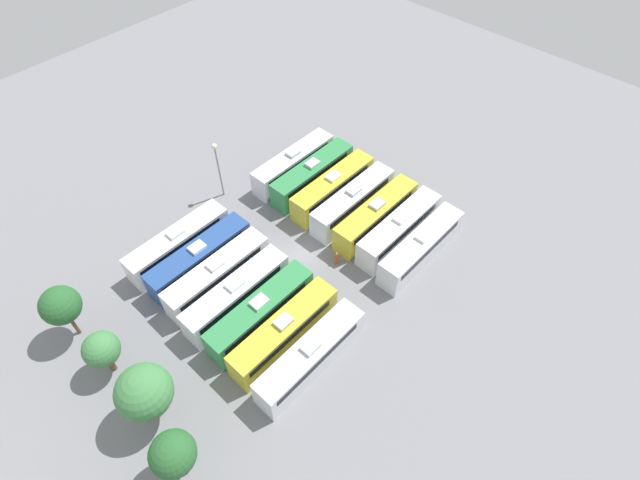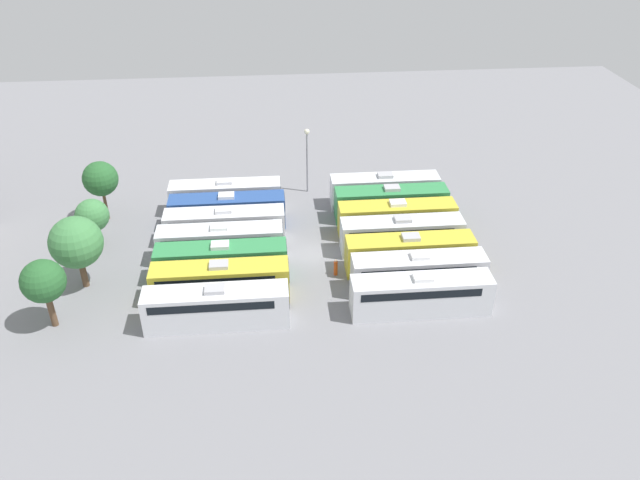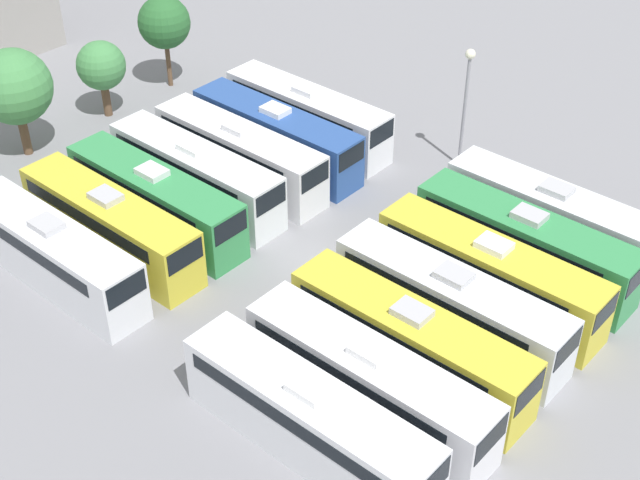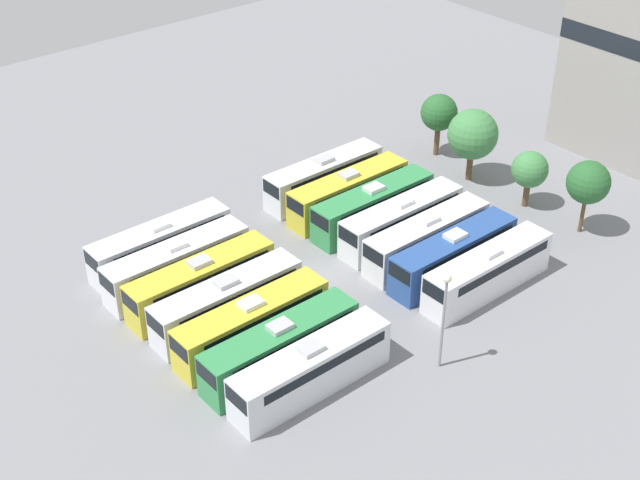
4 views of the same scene
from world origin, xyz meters
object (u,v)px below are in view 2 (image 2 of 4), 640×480
bus_9 (221,261)px  tree_3 (100,179)px  bus_5 (391,202)px  light_pole (307,150)px  bus_1 (418,272)px  bus_0 (421,294)px  bus_3 (401,234)px  bus_13 (225,196)px  bus_12 (227,210)px  bus_6 (384,189)px  tree_0 (43,282)px  bus_4 (396,218)px  tree_2 (92,216)px  tree_1 (76,243)px  bus_10 (220,242)px  worker_person (336,268)px  bus_2 (409,253)px  bus_7 (216,306)px  bus_11 (225,225)px  bus_8 (220,281)px

bus_9 → tree_3: tree_3 is taller
bus_5 → light_pole: (6.82, 8.35, 3.35)m
bus_1 → bus_5: same height
bus_0 → bus_3: size_ratio=1.00×
bus_9 → bus_13: 12.64m
bus_5 → bus_12: bearing=90.7°
bus_9 → bus_6: bearing=-53.6°
bus_6 → tree_3: bearing=91.1°
bus_1 → tree_0: bearing=94.3°
bus_4 → tree_2: bearing=90.0°
bus_13 → tree_1: bearing=136.5°
bus_10 → worker_person: bus_10 is taller
bus_2 → bus_7: 18.56m
tree_0 → tree_2: (11.92, -1.07, -0.84)m
bus_7 → bus_11: 13.02m
tree_0 → tree_1: (5.43, -1.30, 0.18)m
bus_3 → bus_5: 6.47m
bus_9 → tree_1: size_ratio=1.71×
bus_3 → tree_1: 29.76m
bus_8 → tree_2: size_ratio=2.27×
bus_6 → bus_8: 23.32m
bus_2 → bus_8: (-2.98, 17.23, 0.00)m
bus_4 → bus_7: 21.74m
bus_13 → light_pole: 10.44m
bus_2 → tree_3: (12.21, 29.94, 2.85)m
bus_11 → tree_1: size_ratio=1.71×
bus_2 → bus_4: (6.49, -0.07, 0.00)m
bus_13 → bus_10: bearing=179.3°
bus_1 → tree_2: size_ratio=2.27×
bus_4 → bus_13: bearing=70.2°
bus_1 → bus_0: bearing=171.2°
bus_5 → tree_1: bearing=108.2°
bus_6 → worker_person: 14.79m
bus_3 → bus_4: same height
bus_11 → bus_13: bearing=1.7°
tree_1 → bus_4: bearing=-77.6°
tree_2 → bus_6: bearing=-78.0°
bus_4 → bus_11: size_ratio=1.00×
bus_7 → tree_2: 17.98m
bus_1 → tree_1: size_ratio=1.71×
bus_9 → bus_10: same height
bus_4 → bus_12: size_ratio=1.00×
tree_2 → bus_8: bearing=-127.1°
bus_0 → bus_9: (6.46, 16.91, 0.00)m
bus_9 → tree_1: bearing=90.6°
bus_9 → bus_10: bearing=4.2°
bus_2 → bus_11: bearing=69.2°
tree_0 → bus_8: bearing=-79.8°
bus_6 → bus_13: same height
bus_9 → bus_13: bearing=0.5°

